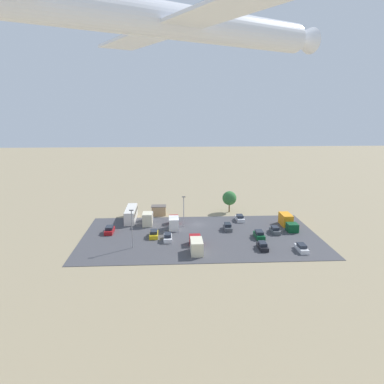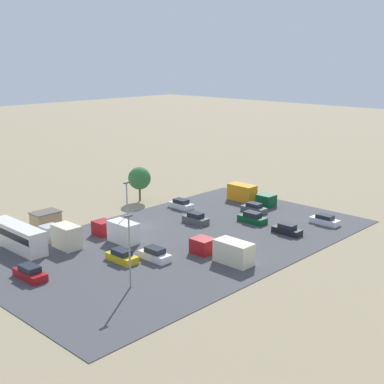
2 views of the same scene
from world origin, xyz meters
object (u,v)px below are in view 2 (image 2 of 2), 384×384
object	(u,v)px
parked_car_0	(30,273)
parked_car_8	(196,219)
parked_car_3	(254,208)
parked_truck_3	(225,250)
parked_car_7	(252,218)
parked_truck_0	(249,195)
parked_car_2	(181,204)
shed_building	(46,220)
parked_car_1	(325,220)
bus	(18,236)
parked_car_4	(287,230)
parked_car_5	(122,256)
parked_truck_1	(62,236)
parked_truck_2	(118,231)
parked_car_6	(155,255)

from	to	relation	value
parked_car_0	parked_car_8	xyz separation A→B (m)	(-28.41, -0.57, 0.03)
parked_car_3	parked_truck_3	world-z (taller)	parked_truck_3
parked_car_7	parked_truck_0	xyz separation A→B (m)	(-8.95, -7.68, 0.63)
parked_car_2	shed_building	bearing A→B (deg)	-17.79
parked_car_1	parked_truck_0	size ratio (longest dim) A/B	0.50
parked_car_3	parked_car_7	xyz separation A→B (m)	(4.55, 3.14, 0.03)
parked_car_3	parked_truck_3	xyz separation A→B (m)	(19.47, 10.23, 0.63)
bus	parked_car_4	size ratio (longest dim) A/B	2.47
bus	parked_car_8	xyz separation A→B (m)	(-24.33, 9.52, -1.08)
parked_car_0	parked_truck_0	size ratio (longest dim) A/B	0.51
parked_truck_3	parked_truck_0	bearing A→B (deg)	31.74
parked_car_1	parked_car_7	distance (m)	10.98
parked_car_8	parked_truck_0	size ratio (longest dim) A/B	0.46
parked_car_7	parked_truck_0	bearing A→B (deg)	40.64
bus	parked_car_1	bearing A→B (deg)	147.42
parked_car_8	parked_truck_0	xyz separation A→B (m)	(-15.30, -1.66, 0.62)
parked_car_5	parked_truck_0	bearing A→B (deg)	9.87
parked_truck_1	parked_truck_2	size ratio (longest dim) A/B	0.88
parked_car_6	parked_truck_0	size ratio (longest dim) A/B	0.48
bus	parked_car_2	bearing A→B (deg)	175.94
bus	parked_car_6	world-z (taller)	bus
parked_car_5	parked_car_7	size ratio (longest dim) A/B	0.97
parked_car_1	parked_truck_2	size ratio (longest dim) A/B	0.56
parked_car_5	parked_car_1	bearing A→B (deg)	-18.58
parked_car_2	parked_car_6	bearing A→B (deg)	36.84
parked_truck_1	parked_truck_0	bearing A→B (deg)	-7.31
parked_truck_3	parked_car_8	bearing A→B (deg)	56.81
parked_car_5	parked_truck_1	size ratio (longest dim) A/B	0.62
parked_car_7	parked_car_3	bearing A→B (deg)	34.63
parked_car_3	parked_truck_3	distance (m)	22.00
parked_car_6	parked_car_7	bearing A→B (deg)	1.76
parked_car_6	parked_car_2	bearing A→B (deg)	36.84
parked_truck_2	parked_car_1	bearing A→B (deg)	-32.98
bus	parked_car_7	bearing A→B (deg)	153.13
shed_building	parked_car_4	size ratio (longest dim) A/B	0.94
parked_truck_0	parked_car_0	bearing A→B (deg)	2.92
parked_car_1	parked_truck_0	xyz separation A→B (m)	(-2.00, -16.18, 0.71)
bus	parked_truck_0	bearing A→B (deg)	168.78
parked_truck_0	parked_truck_3	distance (m)	28.07
parked_car_1	parked_truck_1	world-z (taller)	parked_truck_1
parked_car_7	parked_car_8	xyz separation A→B (m)	(6.35, -6.02, 0.01)
parked_car_5	parked_truck_0	xyz separation A→B (m)	(-33.04, -5.75, 0.67)
shed_building	parked_truck_2	xyz separation A→B (m)	(-4.09, 11.80, 0.09)
parked_car_0	parked_car_7	world-z (taller)	parked_car_7
bus	parked_truck_1	distance (m)	5.72
shed_building	parked_truck_2	distance (m)	12.49
parked_car_1	parked_car_2	bearing A→B (deg)	112.09
parked_car_8	parked_car_5	bearing A→B (deg)	12.97
parked_car_6	parked_truck_3	size ratio (longest dim) A/B	0.49
parked_car_0	parked_car_4	world-z (taller)	parked_car_0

